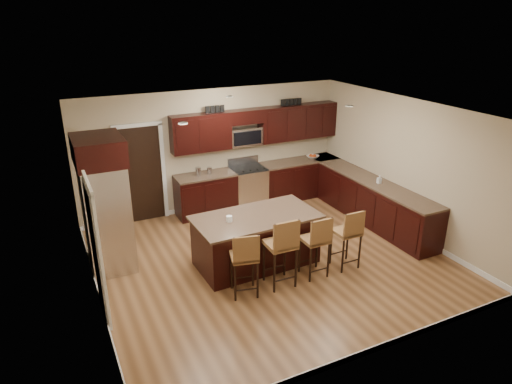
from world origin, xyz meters
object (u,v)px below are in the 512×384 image
island (256,241)px  stool_extra (349,232)px  refrigerator (105,203)px  range (248,187)px  stool_left (245,257)px  stool_mid (282,245)px  stool_right (317,240)px

island → stool_extra: size_ratio=1.99×
refrigerator → stool_extra: size_ratio=2.12×
refrigerator → range: bearing=22.6°
island → stool_extra: stool_extra is taller
range → stool_left: 3.62m
island → stool_left: stool_left is taller
island → stool_mid: stool_mid is taller
stool_extra → refrigerator: bearing=152.9°
stool_right → refrigerator: refrigerator is taller
stool_left → refrigerator: refrigerator is taller
island → stool_left: bearing=-127.2°
range → island: bearing=-111.8°
range → stool_right: size_ratio=1.00×
island → stool_extra: bearing=-33.7°
stool_left → refrigerator: (-1.74, 1.89, 0.51)m
island → stool_right: size_ratio=1.99×
stool_left → stool_mid: 0.66m
range → stool_left: size_ratio=1.01×
stool_left → stool_extra: size_ratio=1.00×
range → stool_extra: 3.29m
stool_extra → stool_right: bearing=179.9°
stool_mid → refrigerator: size_ratio=0.52×
stool_left → stool_right: bearing=13.3°
stool_left → stool_mid: stool_mid is taller
range → stool_extra: (0.40, -3.26, 0.22)m
stool_left → stool_right: stool_right is taller
range → refrigerator: refrigerator is taller
stool_right → stool_left: bearing=179.8°
range → stool_mid: stool_mid is taller
stool_mid → range: bearing=75.8°
range → island: size_ratio=0.51×
island → range: bearing=66.4°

